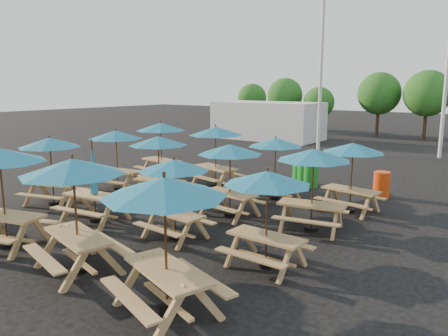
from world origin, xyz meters
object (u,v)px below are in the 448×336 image
Objects in this scene: picnic_unit_6 at (158,145)px; picnic_unit_14 at (314,160)px; picnic_unit_7 at (216,135)px; picnic_unit_12 at (164,196)px; picnic_unit_2 at (116,138)px; picnic_unit_13 at (267,184)px; waste_bin_3 at (382,185)px; picnic_unit_5 at (94,188)px; picnic_unit_3 at (161,130)px; picnic_unit_15 at (353,152)px; waste_bin_1 at (311,176)px; waste_bin_2 at (305,174)px; picnic_unit_8 at (73,174)px; picnic_unit_4 at (0,161)px; waste_bin_0 at (300,172)px; picnic_unit_11 at (275,146)px; picnic_unit_1 at (50,147)px; picnic_unit_9 at (174,170)px; picnic_unit_10 at (230,154)px.

picnic_unit_14 is (5.68, 0.23, 0.01)m from picnic_unit_6.
picnic_unit_12 reaches higher than picnic_unit_7.
picnic_unit_13 is at bearing -26.87° from picnic_unit_2.
picnic_unit_5 is at bearing -126.82° from waste_bin_3.
picnic_unit_3 is 1.08× the size of picnic_unit_15.
waste_bin_2 is (-0.32, 0.10, 0.00)m from waste_bin_1.
picnic_unit_3 is 1.05× the size of picnic_unit_6.
picnic_unit_14 is at bearing 76.22° from picnic_unit_8.
picnic_unit_14 is at bearing 29.40° from picnic_unit_4.
picnic_unit_6 reaches higher than picnic_unit_13.
picnic_unit_6 is (2.56, -0.29, -0.02)m from picnic_unit_2.
picnic_unit_8 is at bearing -164.95° from picnic_unit_12.
picnic_unit_14 reaches higher than waste_bin_0.
picnic_unit_3 is 1.10× the size of picnic_unit_11.
picnic_unit_2 is at bearing -135.30° from waste_bin_0.
picnic_unit_3 is at bearing 150.89° from picnic_unit_14.
picnic_unit_3 is at bearing -160.06° from waste_bin_1.
picnic_unit_3 reaches higher than picnic_unit_7.
waste_bin_2 is at bearing 34.11° from picnic_unit_2.
picnic_unit_12 is at bearing -102.32° from picnic_unit_14.
picnic_unit_8 is at bearing -89.43° from waste_bin_0.
picnic_unit_12 is at bearing -44.36° from picnic_unit_7.
waste_bin_1 is (0.25, 2.47, -1.45)m from picnic_unit_11.
picnic_unit_8 is 1.18× the size of picnic_unit_15.
picnic_unit_13 is 2.94m from picnic_unit_14.
picnic_unit_1 is 8.70m from picnic_unit_14.
picnic_unit_15 is at bearing 15.94° from picnic_unit_6.
picnic_unit_5 is at bearing -111.95° from picnic_unit_11.
waste_bin_1 is at bearing 142.75° from picnic_unit_15.
waste_bin_3 is (8.67, 4.90, -1.55)m from picnic_unit_2.
picnic_unit_2 is at bearing 98.29° from picnic_unit_4.
picnic_unit_11 is at bearing -95.79° from waste_bin_1.
picnic_unit_9 is 5.22m from picnic_unit_11.
picnic_unit_10 is 2.70m from picnic_unit_11.
picnic_unit_15 is at bearing 82.58° from picnic_unit_8.
picnic_unit_8 is (5.56, -8.26, 0.07)m from picnic_unit_3.
picnic_unit_13 is at bearing -91.14° from waste_bin_3.
waste_bin_3 is at bearing 45.03° from picnic_unit_5.
picnic_unit_9 is 8.42m from waste_bin_3.
picnic_unit_3 is at bearing 124.73° from picnic_unit_6.
picnic_unit_7 is (0.18, 8.44, -0.08)m from picnic_unit_4.
picnic_unit_9 is at bearing -111.54° from waste_bin_3.
picnic_unit_8 is 2.85× the size of waste_bin_1.
picnic_unit_10 is (-0.02, 2.52, 0.11)m from picnic_unit_9.
picnic_unit_2 is at bearing 164.94° from picnic_unit_6.
picnic_unit_15 is (5.89, 2.68, -0.06)m from picnic_unit_6.
picnic_unit_13 is at bearing -82.22° from picnic_unit_15.
picnic_unit_6 is 6.55m from picnic_unit_13.
picnic_unit_13 is 0.98× the size of picnic_unit_15.
picnic_unit_13 is at bearing 100.45° from picnic_unit_12.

